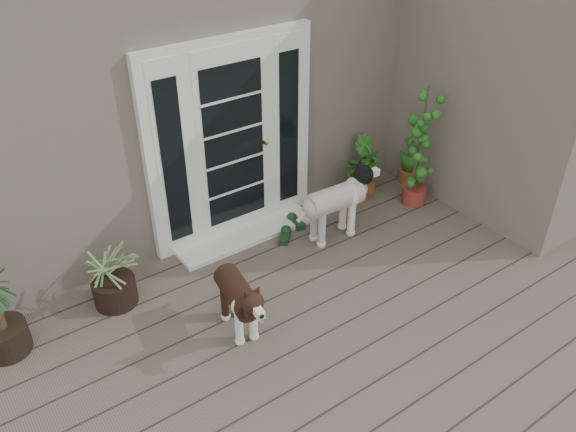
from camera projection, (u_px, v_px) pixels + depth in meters
deck at (385, 341)px, 5.14m from camera, size 6.20×4.60×0.12m
house_main at (160, 52)px, 7.21m from camera, size 7.40×4.00×3.10m
house_wing at (520, 77)px, 6.47m from camera, size 1.60×2.40×3.10m
door_unit at (232, 141)px, 5.91m from camera, size 1.90×0.14×2.15m
door_step at (246, 234)px, 6.36m from camera, size 1.60×0.40×0.05m
brindle_dog at (238, 302)px, 5.01m from camera, size 0.43×0.79×0.62m
white_dog at (334, 209)px, 6.17m from camera, size 0.87×0.40×0.71m
spider_plant at (111, 272)px, 5.28m from camera, size 0.79×0.79×0.71m
herb_a at (359, 179)px, 6.87m from camera, size 0.57×0.57×0.56m
herb_b at (366, 172)px, 7.06m from camera, size 0.48×0.48×0.51m
herb_c at (411, 160)px, 7.25m from camera, size 0.42×0.42×0.58m
sapling at (420, 145)px, 6.55m from camera, size 0.48×0.48×1.52m
clog_left at (296, 222)px, 6.53m from camera, size 0.16×0.31×0.09m
clog_right at (285, 236)px, 6.30m from camera, size 0.31×0.31×0.09m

